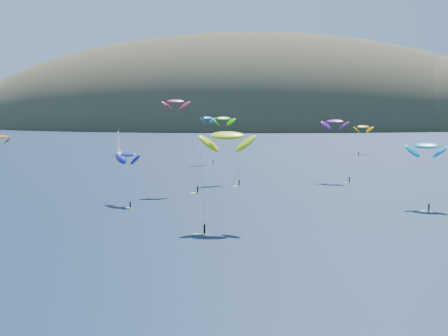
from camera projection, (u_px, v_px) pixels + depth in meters
ground at (195, 308)px, 78.67m from camera, size 2800.00×2800.00×0.00m
island at (270, 135)px, 637.85m from camera, size 730.00×300.00×210.00m
sailboat at (119, 152)px, 297.99m from camera, size 9.84×8.57×12.49m
kitesurfer_1 at (2, 137)px, 229.48m from camera, size 8.80×11.47×14.66m
kitesurfer_2 at (227, 136)px, 129.14m from camera, size 11.04×12.66×21.89m
kitesurfer_3 at (224, 119)px, 198.47m from camera, size 10.01×15.27×22.32m
kitesurfer_4 at (208, 118)px, 256.20m from camera, size 7.77×10.24×20.67m
kitesurfer_5 at (426, 146)px, 152.57m from camera, size 10.34×12.67×17.56m
kitesurfer_6 at (335, 122)px, 202.23m from camera, size 9.55×11.57×21.49m
kitesurfer_9 at (176, 102)px, 178.35m from camera, size 11.49×9.08×27.80m
kitesurfer_10 at (128, 154)px, 158.84m from camera, size 8.87×14.71×14.68m
kitesurfer_11 at (363, 127)px, 301.67m from camera, size 10.02×13.98×15.57m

